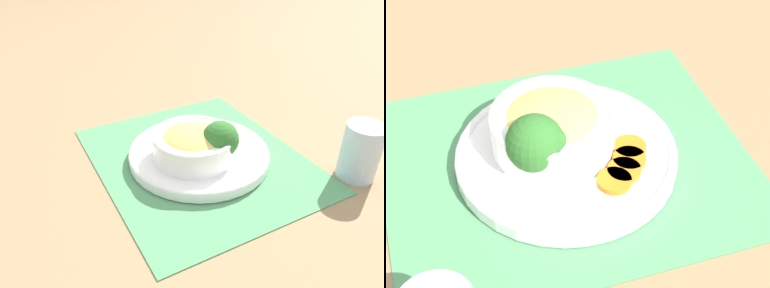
# 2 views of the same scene
# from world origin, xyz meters

# --- Properties ---
(ground_plane) EXTENTS (4.00, 4.00, 0.00)m
(ground_plane) POSITION_xyz_m (0.00, 0.00, 0.00)
(ground_plane) COLOR #8C704C
(placemat) EXTENTS (0.48, 0.41, 0.00)m
(placemat) POSITION_xyz_m (0.00, 0.00, 0.00)
(placemat) COLOR #4C8C59
(placemat) RESTS_ON ground_plane
(plate) EXTENTS (0.27, 0.27, 0.02)m
(plate) POSITION_xyz_m (0.00, 0.00, 0.02)
(plate) COLOR white
(plate) RESTS_ON placemat
(bowl) EXTENTS (0.16, 0.16, 0.06)m
(bowl) POSITION_xyz_m (0.01, -0.02, 0.05)
(bowl) COLOR white
(bowl) RESTS_ON plate
(broccoli_floret) EXTENTS (0.07, 0.07, 0.08)m
(broccoli_floret) POSITION_xyz_m (0.04, 0.02, 0.06)
(broccoli_floret) COLOR #759E51
(broccoli_floret) RESTS_ON plate
(carrot_slice_near) EXTENTS (0.04, 0.04, 0.01)m
(carrot_slice_near) POSITION_xyz_m (-0.03, 0.07, 0.02)
(carrot_slice_near) COLOR orange
(carrot_slice_near) RESTS_ON plate
(carrot_slice_middle) EXTENTS (0.04, 0.04, 0.01)m
(carrot_slice_middle) POSITION_xyz_m (-0.05, 0.06, 0.02)
(carrot_slice_middle) COLOR orange
(carrot_slice_middle) RESTS_ON plate
(carrot_slice_far) EXTENTS (0.04, 0.04, 0.01)m
(carrot_slice_far) POSITION_xyz_m (-0.06, 0.04, 0.02)
(carrot_slice_far) COLOR orange
(carrot_slice_far) RESTS_ON plate
(carrot_slice_extra) EXTENTS (0.04, 0.04, 0.01)m
(carrot_slice_extra) POSITION_xyz_m (-0.07, 0.03, 0.02)
(carrot_slice_extra) COLOR orange
(carrot_slice_extra) RESTS_ON plate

